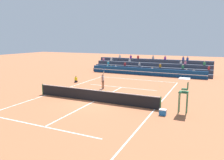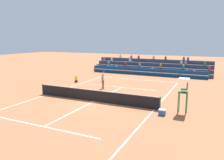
% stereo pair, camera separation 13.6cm
% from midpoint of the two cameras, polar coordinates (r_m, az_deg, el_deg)
% --- Properties ---
extents(ground_plane, '(120.00, 120.00, 0.00)m').
position_cam_midpoint_polar(ground_plane, '(19.76, -4.54, -5.56)').
color(ground_plane, '#AD603D').
extents(court_lines, '(11.10, 23.90, 0.01)m').
position_cam_midpoint_polar(court_lines, '(19.76, -4.54, -5.55)').
color(court_lines, white).
rests_on(court_lines, ground).
extents(tennis_net, '(12.00, 0.10, 1.10)m').
position_cam_midpoint_polar(tennis_net, '(19.62, -4.56, -4.03)').
color(tennis_net, '#2D6B38').
rests_on(tennis_net, ground).
extents(sponsor_banner_wall, '(18.00, 0.26, 1.10)m').
position_cam_midpoint_polar(sponsor_banner_wall, '(34.18, 8.84, 2.15)').
color(sponsor_banner_wall, navy).
rests_on(sponsor_banner_wall, ground).
extents(bleacher_stand, '(19.29, 3.80, 2.83)m').
position_cam_midpoint_polar(bleacher_stand, '(37.17, 10.23, 3.22)').
color(bleacher_stand, '#383D4C').
rests_on(bleacher_stand, ground).
extents(umpire_chair, '(0.76, 0.84, 2.67)m').
position_cam_midpoint_polar(umpire_chair, '(16.98, 18.48, -2.77)').
color(umpire_chair, '#337047').
rests_on(umpire_chair, ground).
extents(ball_kid_courtside, '(0.30, 0.36, 0.84)m').
position_cam_midpoint_polar(ball_kid_courtside, '(28.57, -9.20, 0.05)').
color(ball_kid_courtside, black).
rests_on(ball_kid_courtside, ground).
extents(tennis_player, '(0.45, 1.31, 2.29)m').
position_cam_midpoint_polar(tennis_player, '(24.27, -2.25, -0.12)').
color(tennis_player, '#9E7051').
rests_on(tennis_player, ground).
extents(tennis_ball, '(0.07, 0.07, 0.07)m').
position_cam_midpoint_polar(tennis_ball, '(25.97, 12.55, -1.79)').
color(tennis_ball, '#C6DB33').
rests_on(tennis_ball, ground).
extents(equipment_cooler, '(0.50, 0.38, 0.45)m').
position_cam_midpoint_polar(equipment_cooler, '(16.55, 13.19, -8.21)').
color(equipment_cooler, '#1E66B2').
rests_on(equipment_cooler, ground).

